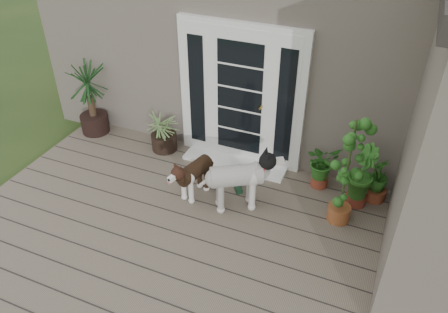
% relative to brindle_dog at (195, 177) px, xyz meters
% --- Properties ---
extents(deck, '(6.20, 4.60, 0.12)m').
position_rel_brindle_dog_xyz_m(deck, '(0.43, -1.11, -0.36)').
color(deck, '#6B5B4C').
rests_on(deck, ground).
extents(house_main, '(7.40, 4.00, 3.10)m').
position_rel_brindle_dog_xyz_m(house_main, '(0.43, 3.14, 1.13)').
color(house_main, '#665E54').
rests_on(house_main, ground).
extents(door_unit, '(1.90, 0.14, 2.15)m').
position_rel_brindle_dog_xyz_m(door_unit, '(0.23, 1.09, 0.77)').
color(door_unit, white).
rests_on(door_unit, deck).
extents(door_step, '(1.60, 0.40, 0.05)m').
position_rel_brindle_dog_xyz_m(door_step, '(0.23, 0.89, -0.28)').
color(door_step, white).
rests_on(door_step, deck).
extents(brindle_dog, '(0.48, 0.78, 0.61)m').
position_rel_brindle_dog_xyz_m(brindle_dog, '(0.00, 0.00, 0.00)').
color(brindle_dog, '#321F12').
rests_on(brindle_dog, deck).
extents(white_dog, '(0.98, 0.81, 0.76)m').
position_rel_brindle_dog_xyz_m(white_dog, '(0.62, -0.01, 0.08)').
color(white_dog, silver).
rests_on(white_dog, deck).
extents(spider_plant, '(0.78, 0.78, 0.72)m').
position_rel_brindle_dog_xyz_m(spider_plant, '(-0.96, 0.85, 0.06)').
color(spider_plant, '#8DB36E').
rests_on(spider_plant, deck).
extents(yucca, '(1.08, 1.08, 1.26)m').
position_rel_brindle_dog_xyz_m(yucca, '(-2.32, 0.86, 0.33)').
color(yucca, black).
rests_on(yucca, deck).
extents(herb_a, '(0.66, 0.66, 0.60)m').
position_rel_brindle_dog_xyz_m(herb_a, '(1.55, 0.88, -0.00)').
color(herb_a, '#214C15').
rests_on(herb_a, deck).
extents(herb_b, '(0.51, 0.51, 0.69)m').
position_rel_brindle_dog_xyz_m(herb_b, '(2.10, 0.68, 0.04)').
color(herb_b, '#1C631D').
rests_on(herb_b, deck).
extents(herb_c, '(0.37, 0.37, 0.50)m').
position_rel_brindle_dog_xyz_m(herb_c, '(2.32, 0.89, -0.06)').
color(herb_c, '#1B5D1A').
rests_on(herb_c, deck).
extents(sapling, '(0.53, 0.53, 1.56)m').
position_rel_brindle_dog_xyz_m(sapling, '(1.94, 0.27, 0.48)').
color(sapling, '#224D16').
rests_on(sapling, deck).
extents(clog_left, '(0.26, 0.30, 0.08)m').
position_rel_brindle_dog_xyz_m(clog_left, '(0.50, 0.34, -0.26)').
color(clog_left, '#14321E').
rests_on(clog_left, deck).
extents(clog_right, '(0.17, 0.34, 0.10)m').
position_rel_brindle_dog_xyz_m(clog_right, '(0.38, 0.65, -0.25)').
color(clog_right, '#13311D').
rests_on(clog_right, deck).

